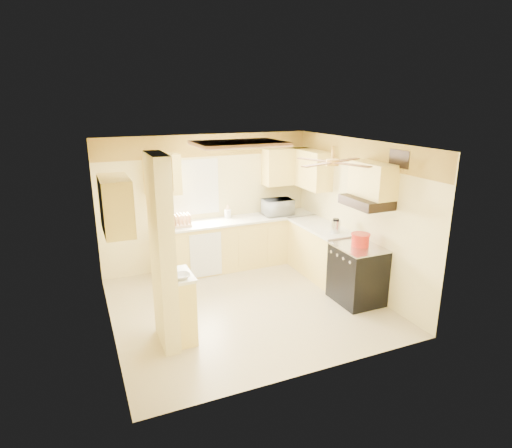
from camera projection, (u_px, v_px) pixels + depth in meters
name	position (u px, v px, depth m)	size (l,w,h in m)	color
floor	(246.00, 305.00, 6.71)	(4.00, 4.00, 0.00)	tan
ceiling	(245.00, 144.00, 6.00)	(4.00, 4.00, 0.00)	white
wall_back	(208.00, 202.00, 8.03)	(4.00, 4.00, 0.00)	#F2DE94
wall_front	(311.00, 276.00, 4.68)	(4.00, 4.00, 0.00)	#F2DE94
wall_left	(104.00, 247.00, 5.59)	(3.80, 3.80, 0.00)	#F2DE94
wall_right	(357.00, 215.00, 7.12)	(3.80, 3.80, 0.00)	#F2DE94
wallpaper_border	(206.00, 146.00, 7.71)	(4.00, 0.02, 0.40)	yellow
partition_column	(162.00, 253.00, 5.36)	(0.20, 0.70, 2.50)	#F2DE94
partition_ledge	(183.00, 308.00, 5.66)	(0.25, 0.55, 0.90)	#FFE27B
ledge_top	(181.00, 275.00, 5.53)	(0.28, 0.58, 0.04)	white
lower_cabinets_back	(239.00, 243.00, 8.18)	(3.00, 0.60, 0.90)	#FFE27B
lower_cabinets_right	(320.00, 251.00, 7.76)	(0.60, 1.40, 0.90)	#FFE27B
countertop_back	(239.00, 220.00, 8.04)	(3.04, 0.64, 0.04)	white
countertop_right	(321.00, 227.00, 7.62)	(0.64, 1.44, 0.04)	white
dishwasher_panel	(206.00, 255.00, 7.62)	(0.58, 0.02, 0.80)	white
window	(194.00, 187.00, 7.83)	(0.92, 0.02, 1.02)	white
upper_cab_back_left	(162.00, 175.00, 7.38)	(0.60, 0.35, 0.70)	#FFE27B
upper_cab_back_right	(286.00, 166.00, 8.29)	(0.90, 0.35, 0.70)	#FFE27B
upper_cab_right	(311.00, 169.00, 7.98)	(0.35, 1.00, 0.70)	#FFE27B
upper_cab_left_wall	(116.00, 205.00, 5.27)	(0.35, 0.75, 0.70)	#FFE27B
upper_cab_over_stove	(373.00, 180.00, 6.37)	(0.35, 0.76, 0.52)	#FFE27B
stove	(357.00, 274.00, 6.73)	(0.68, 0.77, 0.92)	black
range_hood	(366.00, 202.00, 6.43)	(0.50, 0.76, 0.14)	black
poster_menu	(169.00, 206.00, 5.23)	(0.02, 0.42, 0.57)	black
poster_nashville	(172.00, 256.00, 5.41)	(0.02, 0.42, 0.57)	black
ceiling_light_panel	(239.00, 144.00, 6.49)	(1.35, 0.95, 0.06)	brown
ceiling_fan	(332.00, 162.00, 5.83)	(1.15, 1.15, 0.26)	gold
vent_grate	(399.00, 159.00, 6.02)	(0.02, 0.40, 0.25)	black
microwave	(278.00, 207.00, 8.28)	(0.56, 0.38, 0.31)	white
bowl	(181.00, 276.00, 5.38)	(0.22, 0.22, 0.05)	white
dutch_oven	(360.00, 240.00, 6.62)	(0.29, 0.29, 0.20)	red
kettle	(336.00, 226.00, 7.18)	(0.16, 0.16, 0.24)	silver
dish_rack	(180.00, 222.00, 7.56)	(0.39, 0.29, 0.21)	#DAAE7E
utensil_crock	(228.00, 214.00, 8.09)	(0.12, 0.12, 0.25)	white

